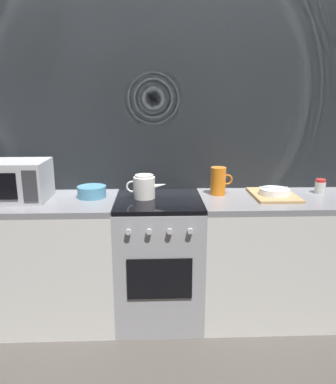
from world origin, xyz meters
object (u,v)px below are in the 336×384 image
object	(u,v)px
stove_unit	(159,259)
dish_pile	(274,194)
microwave	(13,181)
spice_jar	(320,186)
kettle	(144,187)
mixing_bowl	(92,192)
pitcher	(218,181)

from	to	relation	value
stove_unit	dish_pile	world-z (taller)	dish_pile
microwave	stove_unit	bearing A→B (deg)	-1.30
stove_unit	spice_jar	xyz separation A→B (m)	(1.19, 0.12, 0.50)
kettle	dish_pile	size ratio (longest dim) A/B	0.71
microwave	kettle	size ratio (longest dim) A/B	1.62
mixing_bowl	pitcher	distance (m)	0.90
mixing_bowl	pitcher	xyz separation A→B (m)	(0.90, 0.04, 0.06)
kettle	dish_pile	bearing A→B (deg)	-0.12
kettle	pitcher	bearing A→B (deg)	8.34
dish_pile	spice_jar	size ratio (longest dim) A/B	3.81
stove_unit	kettle	size ratio (longest dim) A/B	3.16
kettle	pitcher	xyz separation A→B (m)	(0.53, 0.08, 0.02)
spice_jar	dish_pile	bearing A→B (deg)	-166.51
microwave	kettle	distance (m)	0.89
dish_pile	mixing_bowl	bearing A→B (deg)	178.35
microwave	mixing_bowl	bearing A→B (deg)	5.12
pitcher	mixing_bowl	bearing A→B (deg)	-177.30
stove_unit	microwave	xyz separation A→B (m)	(-0.99, 0.02, 0.59)
stove_unit	dish_pile	xyz separation A→B (m)	(0.82, 0.03, 0.47)
mixing_bowl	stove_unit	bearing A→B (deg)	-8.34
pitcher	spice_jar	xyz separation A→B (m)	(0.76, 0.01, -0.05)
kettle	pitcher	size ratio (longest dim) A/B	1.42
mixing_bowl	dish_pile	bearing A→B (deg)	-1.65
stove_unit	spice_jar	size ratio (longest dim) A/B	8.57
pitcher	dish_pile	bearing A→B (deg)	-11.67
dish_pile	kettle	bearing A→B (deg)	179.88
stove_unit	pitcher	bearing A→B (deg)	14.42
mixing_bowl	spice_jar	distance (m)	1.66
mixing_bowl	microwave	bearing A→B (deg)	-174.88
stove_unit	dish_pile	size ratio (longest dim) A/B	2.25
stove_unit	spice_jar	distance (m)	1.30
kettle	dish_pile	xyz separation A→B (m)	(0.92, -0.00, -0.06)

